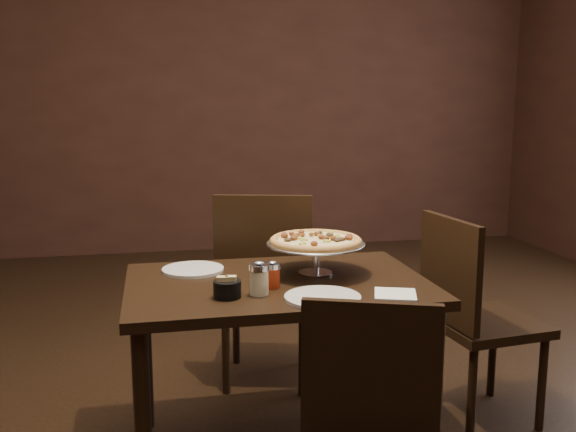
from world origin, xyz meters
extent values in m
cube|color=black|center=(0.00, 3.51, 1.40)|extent=(6.00, 0.02, 2.80)
cube|color=black|center=(-0.06, -0.05, 0.67)|extent=(1.10, 0.73, 0.04)
cylinder|color=black|center=(-0.55, -0.36, 0.32)|extent=(0.05, 0.05, 0.65)
cylinder|color=black|center=(0.44, -0.36, 0.32)|extent=(0.05, 0.05, 0.65)
cylinder|color=black|center=(-0.55, 0.26, 0.32)|extent=(0.05, 0.05, 0.65)
cylinder|color=black|center=(0.44, 0.27, 0.32)|extent=(0.05, 0.05, 0.65)
cylinder|color=silver|center=(0.11, 0.02, 0.69)|extent=(0.13, 0.13, 0.01)
cylinder|color=silver|center=(0.11, 0.02, 0.74)|extent=(0.03, 0.03, 0.10)
cylinder|color=silver|center=(0.11, 0.02, 0.80)|extent=(0.09, 0.09, 0.01)
cylinder|color=#96969A|center=(0.11, 0.02, 0.80)|extent=(0.37, 0.37, 0.01)
torus|color=#96969A|center=(0.11, 0.02, 0.80)|extent=(0.38, 0.38, 0.01)
cylinder|color=#A76432|center=(0.11, 0.02, 0.81)|extent=(0.34, 0.34, 0.01)
torus|color=#A76432|center=(0.11, 0.02, 0.82)|extent=(0.35, 0.35, 0.03)
cylinder|color=#D6B975|center=(0.11, 0.02, 0.82)|extent=(0.29, 0.29, 0.01)
cylinder|color=#EFE7BA|center=(-0.15, -0.20, 0.73)|extent=(0.06, 0.06, 0.09)
cylinder|color=silver|center=(-0.15, -0.20, 0.78)|extent=(0.07, 0.07, 0.02)
ellipsoid|color=silver|center=(-0.15, -0.20, 0.80)|extent=(0.04, 0.04, 0.01)
cylinder|color=maroon|center=(-0.09, -0.13, 0.72)|extent=(0.05, 0.05, 0.07)
cylinder|color=silver|center=(-0.09, -0.13, 0.77)|extent=(0.06, 0.06, 0.02)
ellipsoid|color=silver|center=(-0.09, -0.13, 0.78)|extent=(0.03, 0.03, 0.01)
cylinder|color=black|center=(-0.26, -0.21, 0.72)|extent=(0.09, 0.09, 0.06)
cube|color=tan|center=(-0.28, -0.21, 0.73)|extent=(0.04, 0.03, 0.06)
cube|color=tan|center=(-0.25, -0.21, 0.73)|extent=(0.04, 0.03, 0.06)
cube|color=white|center=(0.29, -0.33, 0.69)|extent=(0.18, 0.18, 0.01)
cylinder|color=silver|center=(-0.35, 0.16, 0.69)|extent=(0.24, 0.24, 0.01)
cylinder|color=silver|center=(0.05, -0.30, 0.69)|extent=(0.26, 0.26, 0.01)
cone|color=silver|center=(0.04, -0.07, 0.81)|extent=(0.14, 0.14, 0.00)
cylinder|color=black|center=(0.04, -0.07, 0.81)|extent=(0.09, 0.08, 0.02)
cube|color=black|center=(0.02, 0.63, 0.45)|extent=(0.53, 0.53, 0.04)
cube|color=black|center=(-0.03, 0.44, 0.71)|extent=(0.43, 0.14, 0.46)
cylinder|color=black|center=(0.24, 0.76, 0.21)|extent=(0.04, 0.04, 0.43)
cylinder|color=black|center=(-0.10, 0.85, 0.21)|extent=(0.04, 0.04, 0.43)
cylinder|color=black|center=(0.15, 0.41, 0.21)|extent=(0.04, 0.04, 0.43)
cylinder|color=black|center=(-0.19, 0.51, 0.21)|extent=(0.04, 0.04, 0.43)
cube|color=black|center=(0.07, -0.73, 0.61)|extent=(0.36, 0.16, 0.40)
cube|color=black|center=(0.85, 0.05, 0.42)|extent=(0.45, 0.45, 0.04)
cube|color=black|center=(0.67, 0.03, 0.67)|extent=(0.07, 0.41, 0.43)
cylinder|color=black|center=(1.03, -0.10, 0.20)|extent=(0.04, 0.04, 0.40)
cylinder|color=black|center=(1.00, 0.23, 0.20)|extent=(0.04, 0.04, 0.40)
cylinder|color=black|center=(0.70, -0.13, 0.20)|extent=(0.04, 0.04, 0.40)
cylinder|color=black|center=(0.67, 0.20, 0.20)|extent=(0.04, 0.04, 0.40)
camera|label=1|loc=(-0.48, -2.29, 1.33)|focal=40.00mm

